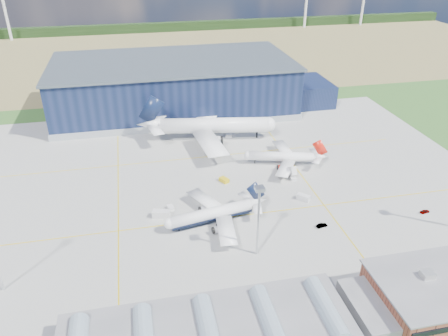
% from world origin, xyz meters
% --- Properties ---
extents(ground, '(600.00, 600.00, 0.00)m').
position_xyz_m(ground, '(0.00, 0.00, 0.00)').
color(ground, '#2C5821').
rests_on(ground, ground).
extents(apron, '(220.00, 160.00, 0.08)m').
position_xyz_m(apron, '(0.00, 10.00, 0.03)').
color(apron, gray).
rests_on(apron, ground).
extents(farmland, '(600.00, 220.00, 0.01)m').
position_xyz_m(farmland, '(0.00, 220.00, 0.00)').
color(farmland, '#94854F').
rests_on(farmland, ground).
extents(treeline, '(600.00, 8.00, 8.00)m').
position_xyz_m(treeline, '(0.00, 300.00, 4.00)').
color(treeline, black).
rests_on(treeline, ground).
extents(hangar, '(145.00, 62.00, 26.10)m').
position_xyz_m(hangar, '(2.81, 94.80, 11.62)').
color(hangar, '#101B38').
rests_on(hangar, ground).
extents(glass_concourse, '(78.00, 23.00, 8.60)m').
position_xyz_m(glass_concourse, '(-6.45, -60.00, 3.69)').
color(glass_concourse, black).
rests_on(glass_concourse, ground).
extents(light_mast_center, '(2.60, 2.60, 23.00)m').
position_xyz_m(light_mast_center, '(10.00, -30.00, 15.43)').
color(light_mast_center, silver).
rests_on(light_mast_center, ground).
extents(airliner_navy, '(41.57, 40.94, 11.67)m').
position_xyz_m(airliner_navy, '(-0.10, -12.00, 5.83)').
color(airliner_navy, white).
rests_on(airliner_navy, ground).
extents(airliner_red, '(41.95, 41.43, 11.13)m').
position_xyz_m(airliner_red, '(35.19, 22.00, 5.57)').
color(airliner_red, white).
rests_on(airliner_red, ground).
extents(airliner_widebody, '(72.59, 71.48, 20.49)m').
position_xyz_m(airliner_widebody, '(13.18, 52.28, 10.25)').
color(airliner_widebody, white).
rests_on(airliner_widebody, ground).
extents(gse_tug_a, '(3.81, 4.37, 1.56)m').
position_xyz_m(gse_tug_a, '(9.45, 13.12, 0.78)').
color(gse_tug_a, gold).
rests_on(gse_tug_a, ground).
extents(gse_tug_b, '(3.53, 3.67, 1.33)m').
position_xyz_m(gse_tug_b, '(-39.10, -46.00, 0.66)').
color(gse_tug_b, gold).
rests_on(gse_tug_b, ground).
extents(gse_van_a, '(6.27, 4.16, 2.52)m').
position_xyz_m(gse_van_a, '(-15.86, -5.31, 1.26)').
color(gse_van_a, silver).
rests_on(gse_van_a, ground).
extents(gse_cart_a, '(2.46, 3.23, 1.26)m').
position_xyz_m(gse_cart_a, '(-12.39, -1.24, 0.63)').
color(gse_cart_a, silver).
rests_on(gse_cart_a, ground).
extents(gse_van_b, '(4.74, 4.77, 2.11)m').
position_xyz_m(gse_van_b, '(34.18, -5.31, 1.06)').
color(gse_van_b, silver).
rests_on(gse_van_b, ground).
extents(gse_cart_b, '(3.30, 2.72, 1.23)m').
position_xyz_m(gse_cart_b, '(20.20, 52.68, 0.61)').
color(gse_cart_b, silver).
rests_on(gse_cart_b, ground).
extents(gse_van_c, '(4.75, 2.36, 2.26)m').
position_xyz_m(gse_van_c, '(41.74, -46.00, 1.13)').
color(gse_van_c, silver).
rests_on(gse_van_c, ground).
extents(airstair, '(2.44, 5.27, 3.28)m').
position_xyz_m(airstair, '(35.70, 11.36, 1.64)').
color(airstair, silver).
rests_on(airstair, ground).
extents(car_a, '(3.63, 1.95, 1.18)m').
position_xyz_m(car_a, '(71.44, -21.49, 0.59)').
color(car_a, '#99999E').
rests_on(car_a, ground).
extents(car_b, '(3.95, 2.01, 1.24)m').
position_xyz_m(car_b, '(34.15, -21.67, 0.62)').
color(car_b, '#99999E').
rests_on(car_b, ground).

